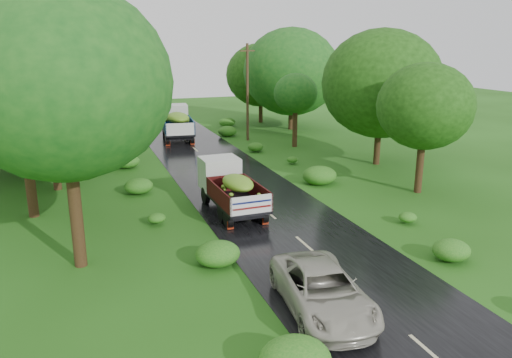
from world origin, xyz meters
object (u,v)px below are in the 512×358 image
truck_far (177,121)px  utility_pole (247,92)px  truck_near (230,185)px  car (322,290)px

truck_far → utility_pole: size_ratio=0.84×
truck_near → car: (-0.10, -10.26, -0.62)m
car → truck_near: bearing=96.1°
truck_near → truck_far: truck_far is taller
truck_near → car: bearing=-92.0°
truck_far → utility_pole: 6.68m
utility_pole → truck_far: bearing=141.4°
truck_far → utility_pole: (5.59, -2.58, 2.59)m
truck_far → truck_near: bearing=-87.2°
truck_near → car: truck_near is taller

